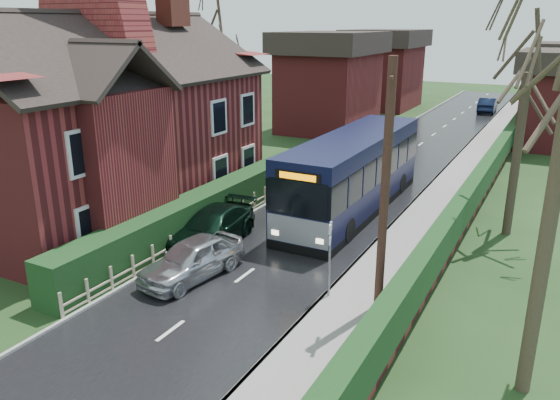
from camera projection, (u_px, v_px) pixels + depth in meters
The scene contains 17 objects.
ground at pixel (211, 301), 17.04m from camera, with size 140.00×140.00×0.00m, color #25421C.
road at pixel (334, 209), 25.43m from camera, with size 6.00×100.00×0.02m, color black.
pavement at pixel (426, 222), 23.52m from camera, with size 2.50×100.00×0.14m, color slate.
kerb_right at pixel (398, 218), 24.06m from camera, with size 0.12×100.00×0.14m, color gray.
kerb_left at pixel (277, 198), 26.78m from camera, with size 0.12×100.00×0.10m, color gray.
front_hedge at pixel (202, 211), 22.73m from camera, with size 1.20×16.00×1.60m, color #133315.
picket_fence at pixel (217, 222), 22.50m from camera, with size 0.10×16.00×0.90m, color #9C8B6A, non-canonical shape.
right_wall_hedge at pixel (465, 207), 22.54m from camera, with size 0.60×50.00×1.80m.
brick_house at pixel (104, 117), 23.59m from camera, with size 9.30×14.60×10.30m.
bus at pixel (353, 174), 24.68m from camera, with size 2.67×11.60×3.52m.
car_silver at pixel (192, 259), 18.41m from camera, with size 1.63×4.06×1.38m, color silver.
car_green at pixel (212, 227), 21.20m from camera, with size 1.94×4.77×1.39m, color black.
car_distant at pixel (488, 105), 52.37m from camera, with size 1.51×4.32×1.42m, color black.
bus_stop_sign at pixel (330, 249), 16.60m from camera, with size 0.16×0.39×2.59m.
telegraph_pole at pixel (385, 192), 15.25m from camera, with size 0.31×0.95×7.48m.
tree_right_far at pixel (530, 60), 20.31m from camera, with size 4.81×4.81×9.29m.
tree_house_side at pixel (218, 28), 32.11m from camera, with size 4.68×4.68×10.63m.
Camera 1 is at (9.04, -12.43, 8.29)m, focal length 35.00 mm.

